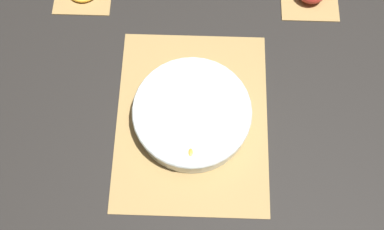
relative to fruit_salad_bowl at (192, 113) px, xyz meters
The scene contains 3 objects.
ground_plane 0.04m from the fruit_salad_bowl, 145.98° to the left, with size 6.00×6.00×0.00m, color black.
bamboo_mat_center 0.03m from the fruit_salad_bowl, 145.98° to the left, with size 0.44×0.34×0.01m.
fruit_salad_bowl is the anchor object (origin of this frame).
Camera 1 is at (-0.37, -0.01, 0.96)m, focal length 42.00 mm.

